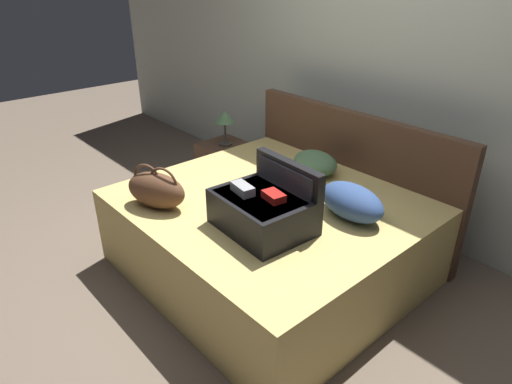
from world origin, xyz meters
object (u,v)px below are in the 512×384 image
Objects in this scene: hard_case_large at (264,208)px; table_lamp at (225,118)px; bed at (269,236)px; duffel_bag at (156,189)px; pillow_center_head at (352,202)px; nightstand at (226,168)px; pillow_near_headboard at (315,163)px.

hard_case_large is 1.64m from table_lamp.
hard_case_large is (0.23, -0.26, 0.41)m from bed.
pillow_center_head is at bearing 42.39° from duffel_bag.
duffel_bag reaches higher than nightstand.
bed is 5.74× the size of table_lamp.
table_lamp is (-1.09, 0.02, 0.08)m from pillow_near_headboard.
table_lamp reaches higher than nightstand.
nightstand is (-1.66, 0.34, -0.42)m from pillow_center_head.
duffel_bag is 1.43× the size of table_lamp.
table_lamp is at bearing 168.62° from pillow_center_head.
pillow_near_headboard is at bearing -1.05° from table_lamp.
hard_case_large is 1.24× the size of pillow_center_head.
pillow_near_headboard is 1.14× the size of table_lamp.
hard_case_large is at bearing 26.82° from duffel_bag.
nightstand is (-1.09, 0.02, -0.40)m from pillow_near_headboard.
duffel_bag is 1.00× the size of pillow_center_head.
duffel_bag is 1.21m from pillow_center_head.
table_lamp reaches higher than bed.
pillow_center_head is 1.75m from nightstand.
nightstand is at bearing 0.00° from table_lamp.
bed is at bearing -80.18° from pillow_near_headboard.
pillow_center_head reaches higher than bed.
bed is 4.01× the size of duffel_bag.
nightstand is at bearing 168.62° from pillow_center_head.
bed reaches higher than nightstand.
nightstand is at bearing 154.71° from bed.
bed is 3.24× the size of hard_case_large.
nightstand is (-1.19, 0.56, -0.05)m from bed.
nightstand is at bearing 153.48° from hard_case_large.
hard_case_large is 1.77× the size of table_lamp.
hard_case_large is at bearing -117.06° from pillow_center_head.
duffel_bag is at bearing -137.61° from pillow_center_head.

